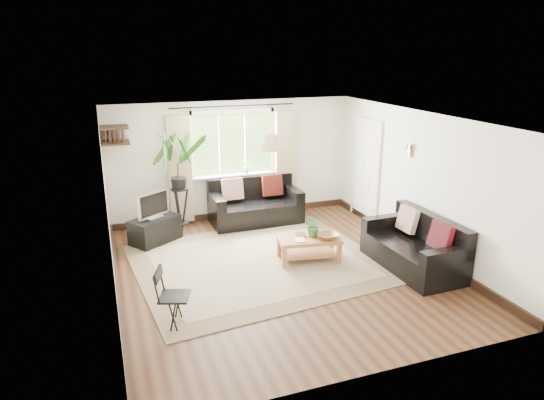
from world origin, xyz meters
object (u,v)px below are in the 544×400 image
object	(u,v)px
palm_stand	(179,184)
sofa_back	(255,202)
sofa_right	(413,244)
tv_stand	(155,230)
folding_chair	(175,298)
coffee_table	(309,249)

from	to	relation	value
palm_stand	sofa_back	bearing A→B (deg)	4.65
sofa_right	palm_stand	size ratio (longest dim) A/B	0.89
sofa_back	tv_stand	world-z (taller)	sofa_back
sofa_right	palm_stand	distance (m)	4.27
folding_chair	sofa_right	bearing A→B (deg)	-64.52
sofa_back	tv_stand	bearing A→B (deg)	-169.48
folding_chair	palm_stand	bearing A→B (deg)	8.41
sofa_right	folding_chair	xyz separation A→B (m)	(-3.82, -0.42, -0.02)
coffee_table	sofa_back	bearing A→B (deg)	97.22
palm_stand	folding_chair	distance (m)	3.28
coffee_table	palm_stand	world-z (taller)	palm_stand
sofa_right	sofa_back	bearing A→B (deg)	-151.04
folding_chair	sofa_back	bearing A→B (deg)	-13.60
tv_stand	palm_stand	world-z (taller)	palm_stand
sofa_right	folding_chair	size ratio (longest dim) A/B	2.23
coffee_table	folding_chair	size ratio (longest dim) A/B	1.30
palm_stand	sofa_right	bearing A→B (deg)	-40.52
sofa_right	tv_stand	size ratio (longest dim) A/B	1.99
palm_stand	tv_stand	bearing A→B (deg)	-153.14
sofa_right	tv_stand	distance (m)	4.49
sofa_back	tv_stand	xyz separation A→B (m)	(-2.03, -0.38, -0.19)
coffee_table	tv_stand	world-z (taller)	tv_stand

